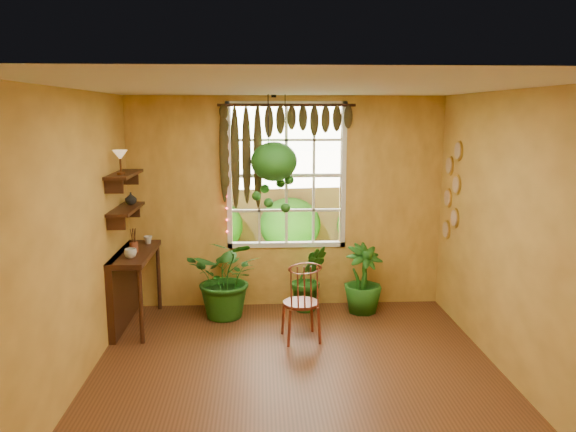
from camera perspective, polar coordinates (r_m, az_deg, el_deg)
The scene contains 23 objects.
floor at distance 5.44m, azimuth 1.04°, elevation -16.78°, with size 4.50×4.50×0.00m, color brown.
ceiling at distance 4.84m, azimuth 1.15°, elevation 12.95°, with size 4.50×4.50×0.00m, color silver.
wall_back at distance 7.17m, azimuth -0.15°, elevation 1.32°, with size 4.00×4.00×0.00m, color #EAB74F.
wall_left at distance 5.23m, azimuth -21.38°, elevation -2.86°, with size 4.50×4.50×0.00m, color #EAB74F.
wall_right at distance 5.48m, azimuth 22.46°, elevation -2.35°, with size 4.50×4.50×0.00m, color #EAB74F.
window at distance 7.16m, azimuth -0.17°, elevation 4.13°, with size 1.52×0.10×1.86m.
valance_vine at distance 6.99m, azimuth -0.82°, elevation 8.72°, with size 1.70×0.12×1.10m.
string_lights at distance 7.06m, azimuth -6.32°, elevation 4.39°, with size 0.03×0.03×1.54m, color #FF2633, non-canonical shape.
wall_plates at distance 7.07m, azimuth 16.29°, elevation 2.41°, with size 0.04×0.32×1.10m, color beige, non-canonical shape.
counter_ledge at distance 6.89m, azimuth -16.05°, elevation -6.29°, with size 0.40×1.20×0.90m.
shelf_lower at distance 6.69m, azimuth -16.13°, elevation 0.68°, with size 0.25×0.90×0.04m, color #39190F.
shelf_upper at distance 6.64m, azimuth -16.30°, elevation 4.08°, with size 0.25×0.90×0.04m, color #39190F.
backyard at distance 11.77m, azimuth -0.07°, elevation 4.59°, with size 14.00×10.00×12.00m.
windsor_chair at distance 6.28m, azimuth 1.38°, elevation -9.88°, with size 0.45×0.47×1.06m.
potted_plant_left at distance 6.93m, azimuth -6.15°, elevation -6.23°, with size 0.91×0.79×1.01m, color #1B4F15.
potted_plant_mid at distance 7.15m, azimuth 2.14°, elevation -6.33°, with size 0.47×0.38×0.85m, color #1B4F15.
potted_plant_right at distance 7.14m, azimuth 7.61°, elevation -6.37°, with size 0.48×0.48×0.87m, color #1B4F15.
hanging_basket at distance 6.78m, azimuth -1.43°, elevation 5.13°, with size 0.56×0.56×1.41m.
cup_a at distance 6.47m, azimuth -15.71°, elevation -3.67°, with size 0.13×0.13×0.11m, color silver.
cup_b at distance 7.11m, azimuth -14.03°, elevation -2.37°, with size 0.10×0.10×0.10m, color beige.
brush_jar at distance 6.71m, azimuth -15.42°, elevation -2.40°, with size 0.10×0.10×0.36m.
shelf_vase at distance 6.91m, azimuth -15.68°, elevation 1.75°, with size 0.14×0.14×0.14m, color #B2AD99.
tiffany_lamp at distance 6.42m, azimuth -16.69°, elevation 5.81°, with size 0.16×0.16×0.27m.
Camera 1 is at (-0.34, -4.82, 2.49)m, focal length 35.00 mm.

